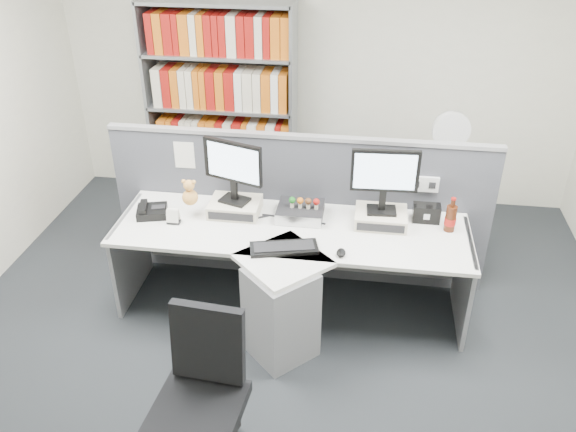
% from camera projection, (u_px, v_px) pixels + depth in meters
% --- Properties ---
extents(ground, '(5.50, 5.50, 0.00)m').
position_uv_depth(ground, '(274.00, 381.00, 4.01)').
color(ground, '#2A2E31').
rests_on(ground, ground).
extents(room_shell, '(5.04, 5.54, 2.72)m').
position_uv_depth(room_shell, '(270.00, 135.00, 3.10)').
color(room_shell, silver).
rests_on(room_shell, ground).
extents(partition, '(3.00, 0.08, 1.27)m').
position_uv_depth(partition, '(299.00, 208.00, 4.75)').
color(partition, '#4A4C54').
rests_on(partition, ground).
extents(desk, '(2.60, 1.20, 0.72)m').
position_uv_depth(desk, '(287.00, 275.00, 4.29)').
color(desk, white).
rests_on(desk, ground).
extents(monitor_riser_left, '(0.38, 0.31, 0.10)m').
position_uv_depth(monitor_riser_left, '(235.00, 207.00, 4.51)').
color(monitor_riser_left, beige).
rests_on(monitor_riser_left, desk).
extents(monitor_riser_right, '(0.38, 0.31, 0.10)m').
position_uv_depth(monitor_riser_right, '(381.00, 218.00, 4.37)').
color(monitor_riser_right, beige).
rests_on(monitor_riser_right, desk).
extents(monitor_left, '(0.46, 0.21, 0.48)m').
position_uv_depth(monitor_left, '(233.00, 167.00, 4.34)').
color(monitor_left, black).
rests_on(monitor_left, monitor_riser_left).
extents(monitor_right, '(0.48, 0.17, 0.49)m').
position_uv_depth(monitor_right, '(385.00, 176.00, 4.20)').
color(monitor_right, black).
rests_on(monitor_right, monitor_riser_right).
extents(desktop_pc, '(0.34, 0.31, 0.09)m').
position_uv_depth(desktop_pc, '(300.00, 212.00, 4.46)').
color(desktop_pc, black).
rests_on(desktop_pc, desk).
extents(figurines, '(0.23, 0.05, 0.09)m').
position_uv_depth(figurines, '(304.00, 202.00, 4.39)').
color(figurines, beige).
rests_on(figurines, desktop_pc).
extents(keyboard, '(0.50, 0.28, 0.03)m').
position_uv_depth(keyboard, '(284.00, 248.00, 4.09)').
color(keyboard, black).
rests_on(keyboard, desk).
extents(mouse, '(0.06, 0.10, 0.04)m').
position_uv_depth(mouse, '(341.00, 253.00, 4.03)').
color(mouse, black).
rests_on(mouse, desk).
extents(desk_phone, '(0.26, 0.25, 0.09)m').
position_uv_depth(desk_phone, '(151.00, 211.00, 4.49)').
color(desk_phone, black).
rests_on(desk_phone, desk).
extents(desk_calendar, '(0.10, 0.07, 0.12)m').
position_uv_depth(desk_calendar, '(173.00, 217.00, 4.38)').
color(desk_calendar, black).
rests_on(desk_calendar, desk).
extents(plush_toy, '(0.12, 0.12, 0.21)m').
position_uv_depth(plush_toy, '(190.00, 194.00, 4.40)').
color(plush_toy, gold).
rests_on(plush_toy, monitor_riser_left).
extents(speaker, '(0.20, 0.11, 0.13)m').
position_uv_depth(speaker, '(426.00, 213.00, 4.40)').
color(speaker, black).
rests_on(speaker, desk).
extents(cola_bottle, '(0.08, 0.08, 0.27)m').
position_uv_depth(cola_bottle, '(451.00, 218.00, 4.27)').
color(cola_bottle, '#3F190A').
rests_on(cola_bottle, desk).
extents(shelving_unit, '(1.41, 0.40, 2.00)m').
position_uv_depth(shelving_unit, '(222.00, 111.00, 5.71)').
color(shelving_unit, gray).
rests_on(shelving_unit, ground).
extents(filing_cabinet, '(0.45, 0.61, 0.70)m').
position_uv_depth(filing_cabinet, '(440.00, 205.00, 5.39)').
color(filing_cabinet, gray).
rests_on(filing_cabinet, ground).
extents(desk_fan, '(0.32, 0.19, 0.54)m').
position_uv_depth(desk_fan, '(450.00, 134.00, 5.03)').
color(desk_fan, white).
rests_on(desk_fan, filing_cabinet).
extents(office_chair, '(0.64, 0.66, 0.99)m').
position_uv_depth(office_chair, '(202.00, 393.00, 3.23)').
color(office_chair, silver).
rests_on(office_chair, ground).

